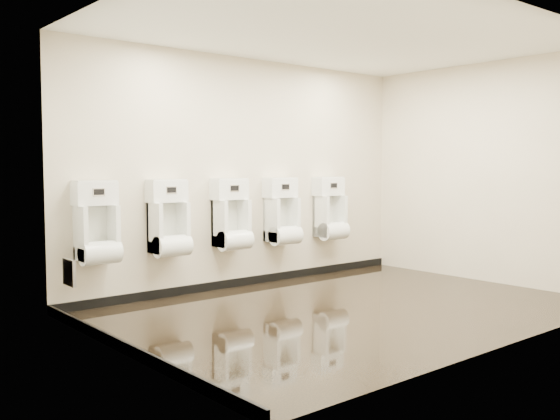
% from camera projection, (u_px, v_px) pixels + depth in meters
% --- Properties ---
extents(ground, '(5.00, 3.50, 0.00)m').
position_uv_depth(ground, '(350.00, 309.00, 6.47)').
color(ground, black).
rests_on(ground, ground).
extents(ceiling, '(5.00, 3.50, 0.00)m').
position_uv_depth(ceiling, '(352.00, 35.00, 6.27)').
color(ceiling, white).
extents(back_wall, '(5.00, 0.02, 2.80)m').
position_uv_depth(back_wall, '(248.00, 173.00, 7.71)').
color(back_wall, beige).
rests_on(back_wall, ground).
extents(front_wall, '(5.00, 0.02, 2.80)m').
position_uv_depth(front_wall, '(508.00, 176.00, 5.03)').
color(front_wall, beige).
rests_on(front_wall, ground).
extents(left_wall, '(0.02, 3.50, 2.80)m').
position_uv_depth(left_wall, '(124.00, 177.00, 4.77)').
color(left_wall, beige).
rests_on(left_wall, ground).
extents(right_wall, '(0.02, 3.50, 2.80)m').
position_uv_depth(right_wall, '(486.00, 173.00, 7.97)').
color(right_wall, beige).
rests_on(right_wall, ground).
extents(tile_overlay_left, '(0.01, 3.50, 2.80)m').
position_uv_depth(tile_overlay_left, '(125.00, 177.00, 4.77)').
color(tile_overlay_left, silver).
rests_on(tile_overlay_left, ground).
extents(skirting_back, '(5.00, 0.02, 0.10)m').
position_uv_depth(skirting_back, '(249.00, 281.00, 7.79)').
color(skirting_back, black).
rests_on(skirting_back, ground).
extents(skirting_left, '(0.02, 3.50, 0.10)m').
position_uv_depth(skirting_left, '(128.00, 349.00, 4.87)').
color(skirting_left, black).
rests_on(skirting_left, ground).
extents(access_panel, '(0.04, 0.25, 0.25)m').
position_uv_depth(access_panel, '(69.00, 272.00, 5.76)').
color(access_panel, '#9E9EA3').
rests_on(access_panel, left_wall).
extents(urinal_0, '(0.45, 0.34, 0.83)m').
position_uv_depth(urinal_0, '(97.00, 229.00, 6.33)').
color(urinal_0, white).
rests_on(urinal_0, back_wall).
extents(urinal_1, '(0.45, 0.34, 0.83)m').
position_uv_depth(urinal_1, '(169.00, 224.00, 6.87)').
color(urinal_1, white).
rests_on(urinal_1, back_wall).
extents(urinal_2, '(0.45, 0.34, 0.83)m').
position_uv_depth(urinal_2, '(232.00, 220.00, 7.41)').
color(urinal_2, white).
rests_on(urinal_2, back_wall).
extents(urinal_3, '(0.45, 0.34, 0.83)m').
position_uv_depth(urinal_3, '(282.00, 216.00, 7.91)').
color(urinal_3, white).
rests_on(urinal_3, back_wall).
extents(urinal_4, '(0.45, 0.34, 0.83)m').
position_uv_depth(urinal_4, '(330.00, 213.00, 8.46)').
color(urinal_4, white).
rests_on(urinal_4, back_wall).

